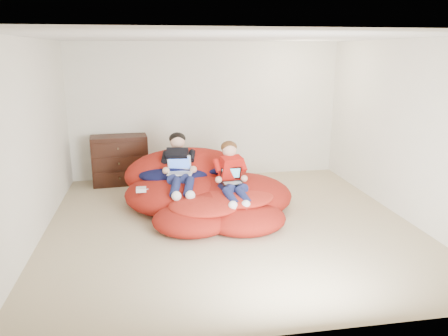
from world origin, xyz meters
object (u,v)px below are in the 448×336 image
(older_boy, at_px, (179,163))
(laptop_white, at_px, (180,168))
(laptop_black, at_px, (232,179))
(younger_boy, at_px, (232,172))
(beanbag_pile, at_px, (205,192))
(dresser, at_px, (120,160))

(older_boy, distance_m, laptop_white, 0.10)
(older_boy, relative_size, laptop_black, 3.99)
(younger_boy, bearing_deg, laptop_black, -90.00)
(older_boy, bearing_deg, laptop_black, -34.04)
(beanbag_pile, distance_m, younger_boy, 0.62)
(laptop_white, bearing_deg, beanbag_pile, -7.80)
(older_boy, bearing_deg, dresser, 124.13)
(beanbag_pile, height_order, older_boy, older_boy)
(dresser, distance_m, laptop_black, 2.56)
(laptop_black, bearing_deg, dresser, 131.34)
(younger_boy, xyz_separation_m, laptop_white, (-0.71, 0.38, -0.01))
(beanbag_pile, relative_size, older_boy, 2.12)
(laptop_black, bearing_deg, younger_boy, 90.00)
(laptop_white, bearing_deg, older_boy, 90.00)
(laptop_white, bearing_deg, younger_boy, -28.19)
(dresser, relative_size, older_boy, 0.85)
(older_boy, xyz_separation_m, laptop_white, (0.00, -0.08, -0.06))
(younger_boy, relative_size, laptop_black, 3.22)
(beanbag_pile, distance_m, laptop_black, 0.58)
(beanbag_pile, bearing_deg, younger_boy, -43.48)
(dresser, relative_size, beanbag_pile, 0.40)
(beanbag_pile, height_order, laptop_black, beanbag_pile)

